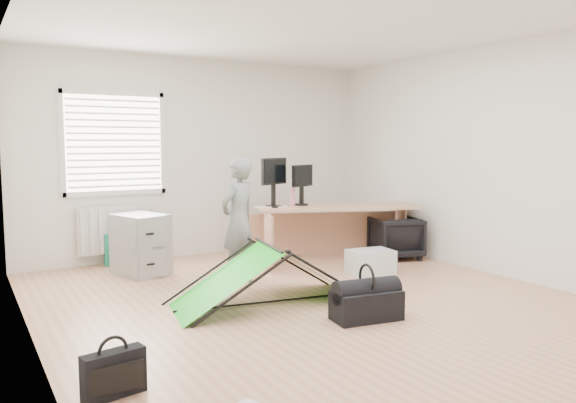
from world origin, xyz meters
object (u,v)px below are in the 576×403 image
filing_cabinet (141,245)px  monitor_left (273,189)px  desk (337,233)px  monitor_right (301,190)px  laptop_bag (114,374)px  thermos (292,197)px  duffel_bag (366,305)px  kite (268,274)px  person (238,221)px  storage_crate (370,262)px  office_chair (396,238)px

filing_cabinet → monitor_left: (1.69, -0.19, 0.60)m
desk → monitor_right: (-0.38, 0.29, 0.56)m
laptop_bag → monitor_left: bearing=36.4°
thermos → laptop_bag: size_ratio=0.62×
monitor_left → duffel_bag: monitor_left is taller
thermos → duffel_bag: bearing=-106.8°
monitor_left → thermos: (0.30, 0.02, -0.11)m
laptop_bag → duffel_bag: 2.32m
kite → laptop_bag: size_ratio=4.79×
kite → laptop_bag: kite is taller
filing_cabinet → kite: 1.97m
desk → person: person is taller
filing_cabinet → duffel_bag: 2.98m
storage_crate → kite: bearing=-164.2°
desk → kite: size_ratio=1.15×
filing_cabinet → laptop_bag: filing_cabinet is taller
office_chair → kite: size_ratio=0.33×
filing_cabinet → thermos: (1.99, -0.17, 0.48)m
monitor_left → office_chair: monitor_left is taller
office_chair → storage_crate: (-0.87, -0.54, -0.14)m
duffel_bag → person: bearing=112.5°
monitor_right → desk: bearing=-59.2°
filing_cabinet → laptop_bag: bearing=-127.8°
duffel_bag → thermos: bearing=82.0°
kite → laptop_bag: 2.21m
person → storage_crate: (1.55, -0.38, -0.56)m
desk → storage_crate: 0.93m
filing_cabinet → office_chair: 3.33m
storage_crate → duffel_bag: storage_crate is taller
monitor_left → laptop_bag: (-2.75, -2.92, -0.81)m
person → kite: bearing=58.7°
desk → kite: desk is taller
monitor_right → laptop_bag: bearing=-159.2°
filing_cabinet → laptop_bag: (-1.06, -3.11, -0.21)m
monitor_left → office_chair: bearing=-46.5°
desk → kite: (-1.79, -1.35, -0.08)m
duffel_bag → kite: bearing=128.4°
desk → filing_cabinet: 2.55m
office_chair → duffel_bag: 2.76m
kite → thermos: bearing=62.7°
storage_crate → filing_cabinet: bearing=150.0°
laptop_bag → duffel_bag: laptop_bag is taller
desk → monitor_right: monitor_right is taller
thermos → laptop_bag: thermos is taller
duffel_bag → monitor_left: bearing=88.4°
thermos → duffel_bag: 2.75m
filing_cabinet → thermos: size_ratio=3.01×
person → monitor_right: bearing=-174.5°
filing_cabinet → laptop_bag: size_ratio=1.86×
monitor_right → duffel_bag: (-0.90, -2.53, -0.79)m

